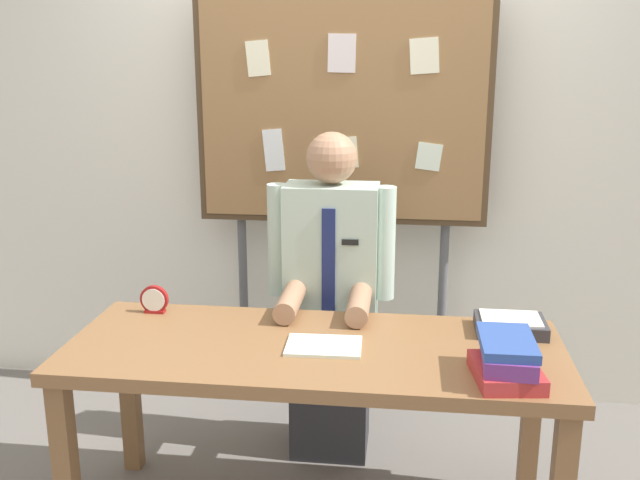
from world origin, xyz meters
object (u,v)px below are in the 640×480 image
Objects in this scene: desk at (314,368)px; book_stack at (507,359)px; person at (331,309)px; bulletin_board at (342,116)px; open_notebook at (324,346)px; desk_clock at (154,300)px; paper_tray at (510,325)px.

book_stack is at bearing -16.78° from desk.
bulletin_board is (0.00, 0.45, 0.80)m from person.
open_notebook is (-0.62, 0.18, -0.06)m from book_stack.
desk_clock is (-0.69, -0.31, 0.12)m from person.
desk is 1.24× the size of person.
desk is at bearing 151.92° from open_notebook.
person is (0.00, 0.56, 0.02)m from desk.
desk_clock is (-0.73, 0.27, 0.05)m from open_notebook.
bulletin_board is 1.23m from desk_clock.
bulletin_board reaches higher than book_stack.
paper_tray reaches higher than open_notebook.
bulletin_board is 1.29m from paper_tray.
desk_clock reaches higher than paper_tray.
person is 0.71× the size of bulletin_board.
book_stack reaches higher than paper_tray.
bulletin_board is at bearing 132.39° from paper_tray.
open_notebook is at bearing -28.08° from desk.
desk is 0.88× the size of bulletin_board.
desk is at bearing -90.00° from person.
person is 0.92m from bulletin_board.
paper_tray is (1.41, -0.03, -0.02)m from desk_clock.
desk is at bearing -163.28° from paper_tray.
person is 12.69× the size of desk_clock.
desk_clock is at bearing 160.15° from desk.
open_notebook is at bearing 163.96° from book_stack.
person reaches higher than open_notebook.
bulletin_board is 1.26m from open_notebook.
bulletin_board is at bearing 90.00° from person.
desk_clock is (-0.69, 0.25, 0.14)m from desk.
paper_tray is at bearing 19.08° from open_notebook.
person is 0.77m from desk_clock.
person is 0.58m from open_notebook.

